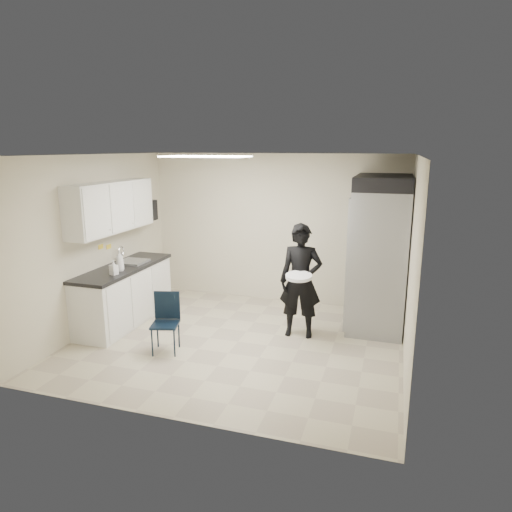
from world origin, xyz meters
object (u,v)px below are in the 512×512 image
(commercial_fridge, at_px, (379,259))
(folding_chair, at_px, (165,325))
(man_tuxedo, at_px, (301,281))
(lower_counter, at_px, (125,296))

(commercial_fridge, height_order, folding_chair, commercial_fridge)
(commercial_fridge, relative_size, folding_chair, 2.69)
(folding_chair, distance_m, man_tuxedo, 1.99)
(commercial_fridge, relative_size, man_tuxedo, 1.27)
(lower_counter, height_order, man_tuxedo, man_tuxedo)
(lower_counter, xyz_separation_m, man_tuxedo, (2.74, 0.30, 0.40))
(lower_counter, relative_size, folding_chair, 2.43)
(commercial_fridge, distance_m, man_tuxedo, 1.32)
(lower_counter, relative_size, commercial_fridge, 0.90)
(lower_counter, bearing_deg, commercial_fridge, 15.88)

